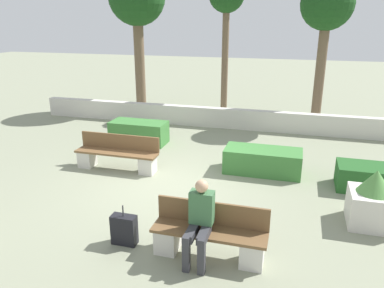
{
  "coord_description": "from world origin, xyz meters",
  "views": [
    {
      "loc": [
        2.77,
        -7.55,
        3.72
      ],
      "look_at": [
        0.48,
        0.5,
        0.9
      ],
      "focal_mm": 35.0,
      "sensor_mm": 36.0,
      "label": 1
    }
  ],
  "objects_px": {
    "bench_left_side": "(117,156)",
    "planter_corner_right": "(373,201)",
    "tree_center_left": "(227,1)",
    "tree_center_right": "(327,9)",
    "suitcase": "(124,230)",
    "bench_front": "(209,237)",
    "tree_leftmost": "(137,0)",
    "person_seated_man": "(200,218)"
  },
  "relations": [
    {
      "from": "person_seated_man",
      "to": "planter_corner_right",
      "type": "height_order",
      "value": "person_seated_man"
    },
    {
      "from": "bench_left_side",
      "to": "planter_corner_right",
      "type": "relative_size",
      "value": 1.97
    },
    {
      "from": "tree_leftmost",
      "to": "planter_corner_right",
      "type": "bearing_deg",
      "value": -43.66
    },
    {
      "from": "tree_leftmost",
      "to": "tree_center_left",
      "type": "height_order",
      "value": "tree_leftmost"
    },
    {
      "from": "suitcase",
      "to": "tree_center_right",
      "type": "distance_m",
      "value": 10.21
    },
    {
      "from": "person_seated_man",
      "to": "tree_center_left",
      "type": "bearing_deg",
      "value": 99.05
    },
    {
      "from": "planter_corner_right",
      "to": "tree_center_right",
      "type": "height_order",
      "value": "tree_center_right"
    },
    {
      "from": "bench_front",
      "to": "tree_leftmost",
      "type": "relative_size",
      "value": 0.33
    },
    {
      "from": "planter_corner_right",
      "to": "suitcase",
      "type": "bearing_deg",
      "value": -156.06
    },
    {
      "from": "person_seated_man",
      "to": "tree_leftmost",
      "type": "bearing_deg",
      "value": 118.14
    },
    {
      "from": "bench_front",
      "to": "tree_center_left",
      "type": "xyz_separation_m",
      "value": [
        -1.67,
        9.52,
        3.97
      ]
    },
    {
      "from": "planter_corner_right",
      "to": "tree_center_right",
      "type": "distance_m",
      "value": 7.9
    },
    {
      "from": "bench_left_side",
      "to": "tree_center_right",
      "type": "distance_m",
      "value": 8.51
    },
    {
      "from": "bench_front",
      "to": "tree_center_right",
      "type": "bearing_deg",
      "value": 78.0
    },
    {
      "from": "bench_front",
      "to": "tree_leftmost",
      "type": "height_order",
      "value": "tree_leftmost"
    },
    {
      "from": "suitcase",
      "to": "tree_center_left",
      "type": "bearing_deg",
      "value": 91.05
    },
    {
      "from": "bench_front",
      "to": "suitcase",
      "type": "height_order",
      "value": "bench_front"
    },
    {
      "from": "tree_center_left",
      "to": "bench_front",
      "type": "bearing_deg",
      "value": -80.07
    },
    {
      "from": "tree_center_right",
      "to": "planter_corner_right",
      "type": "bearing_deg",
      "value": -83.27
    },
    {
      "from": "bench_front",
      "to": "bench_left_side",
      "type": "xyz_separation_m",
      "value": [
        -3.15,
        3.01,
        0.01
      ]
    },
    {
      "from": "suitcase",
      "to": "tree_center_left",
      "type": "xyz_separation_m",
      "value": [
        -0.18,
        9.57,
        4.05
      ]
    },
    {
      "from": "bench_front",
      "to": "bench_left_side",
      "type": "distance_m",
      "value": 4.36
    },
    {
      "from": "planter_corner_right",
      "to": "tree_center_right",
      "type": "relative_size",
      "value": 0.22
    },
    {
      "from": "bench_left_side",
      "to": "suitcase",
      "type": "bearing_deg",
      "value": -61.71
    },
    {
      "from": "bench_left_side",
      "to": "tree_center_right",
      "type": "bearing_deg",
      "value": 48.9
    },
    {
      "from": "bench_left_side",
      "to": "tree_leftmost",
      "type": "relative_size",
      "value": 0.38
    },
    {
      "from": "person_seated_man",
      "to": "tree_center_left",
      "type": "relative_size",
      "value": 0.26
    },
    {
      "from": "tree_leftmost",
      "to": "tree_center_right",
      "type": "bearing_deg",
      "value": -4.27
    },
    {
      "from": "tree_center_left",
      "to": "tree_center_right",
      "type": "bearing_deg",
      "value": -11.15
    },
    {
      "from": "person_seated_man",
      "to": "tree_leftmost",
      "type": "distance_m",
      "value": 11.36
    },
    {
      "from": "bench_front",
      "to": "bench_left_side",
      "type": "relative_size",
      "value": 0.86
    },
    {
      "from": "person_seated_man",
      "to": "tree_center_right",
      "type": "xyz_separation_m",
      "value": [
        2.0,
        8.96,
        3.27
      ]
    },
    {
      "from": "planter_corner_right",
      "to": "bench_left_side",
      "type": "bearing_deg",
      "value": 168.37
    },
    {
      "from": "bench_front",
      "to": "planter_corner_right",
      "type": "bearing_deg",
      "value": 33.75
    },
    {
      "from": "bench_front",
      "to": "tree_center_left",
      "type": "relative_size",
      "value": 0.36
    },
    {
      "from": "bench_left_side",
      "to": "planter_corner_right",
      "type": "xyz_separation_m",
      "value": [
        5.86,
        -1.21,
        0.13
      ]
    },
    {
      "from": "tree_center_right",
      "to": "tree_leftmost",
      "type": "bearing_deg",
      "value": 175.73
    },
    {
      "from": "tree_center_left",
      "to": "planter_corner_right",
      "type": "bearing_deg",
      "value": -60.48
    },
    {
      "from": "tree_center_left",
      "to": "suitcase",
      "type": "bearing_deg",
      "value": -88.95
    },
    {
      "from": "person_seated_man",
      "to": "tree_center_right",
      "type": "height_order",
      "value": "tree_center_right"
    },
    {
      "from": "bench_front",
      "to": "suitcase",
      "type": "distance_m",
      "value": 1.49
    },
    {
      "from": "bench_left_side",
      "to": "tree_center_left",
      "type": "distance_m",
      "value": 7.76
    }
  ]
}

